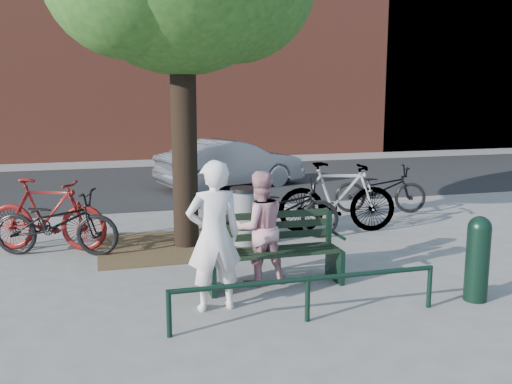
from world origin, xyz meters
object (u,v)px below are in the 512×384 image
object	(u,v)px
person_right	(259,228)
bicycle_c	(282,209)
litter_bin	(245,216)
person_left	(214,236)
bollard	(478,256)
parked_car	(231,163)
park_bench	(273,248)

from	to	relation	value
person_right	bicycle_c	xyz separation A→B (m)	(0.99, 2.05, -0.23)
person_right	litter_bin	bearing A→B (deg)	-101.74
person_left	person_right	size ratio (longest dim) A/B	1.17
bollard	litter_bin	size ratio (longest dim) A/B	1.09
parked_car	litter_bin	bearing A→B (deg)	153.42
person_left	parked_car	world-z (taller)	person_left
person_left	bicycle_c	bearing A→B (deg)	-125.30
person_left	bollard	xyz separation A→B (m)	(3.07, -0.58, -0.31)
bollard	parked_car	bearing A→B (deg)	96.69
park_bench	bicycle_c	xyz separation A→B (m)	(0.83, 2.12, 0.03)
person_right	bicycle_c	world-z (taller)	person_right
park_bench	bicycle_c	bearing A→B (deg)	68.59
person_left	person_right	bearing A→B (deg)	-138.97
person_right	parked_car	bearing A→B (deg)	-103.33
park_bench	litter_bin	distance (m)	1.92
litter_bin	parked_car	world-z (taller)	parked_car
bollard	bicycle_c	bearing A→B (deg)	111.74
person_left	bollard	bearing A→B (deg)	166.07
bollard	bicycle_c	world-z (taller)	bollard
person_left	litter_bin	bearing A→B (deg)	-114.94
person_left	parked_car	xyz separation A→B (m)	(2.06, 8.02, -0.24)
litter_bin	parked_car	size ratio (longest dim) A/B	0.25
person_left	park_bench	bearing A→B (deg)	-147.45
park_bench	bollard	xyz separation A→B (m)	(2.17, -1.23, 0.07)
person_right	litter_bin	world-z (taller)	person_right
litter_bin	parked_car	xyz separation A→B (m)	(1.04, 5.45, 0.14)
person_right	person_left	bearing A→B (deg)	41.24
park_bench	parked_car	bearing A→B (deg)	81.08
bicycle_c	person_left	bearing A→B (deg)	156.97
person_left	litter_bin	world-z (taller)	person_left
person_right	bollard	size ratio (longest dim) A/B	1.44
park_bench	parked_car	xyz separation A→B (m)	(1.16, 7.37, 0.14)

